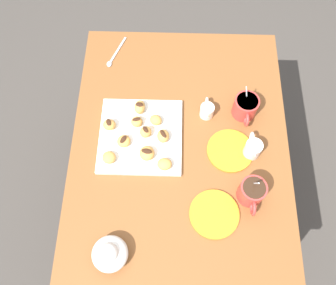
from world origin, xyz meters
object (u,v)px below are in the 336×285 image
Objects in this scene: beignet_4 at (156,120)px; beignet_7 at (146,132)px; beignet_1 at (163,136)px; beignet_2 at (124,141)px; pastry_plate_square at (141,136)px; saucer_orange_right at (214,214)px; saucer_orange_left at (230,151)px; beignet_9 at (140,107)px; coffee_mug_red_left at (246,107)px; coffee_mug_red_right at (252,192)px; ice_cream_bowl at (110,254)px; dining_table at (179,163)px; cream_pitcher_white at (253,148)px; beignet_0 at (137,122)px; beignet_5 at (109,125)px; beignet_8 at (165,164)px; beignet_3 at (147,153)px; beignet_6 at (109,157)px; chocolate_sauce_pitcher at (207,110)px.

beignet_7 reaches higher than beignet_4.
beignet_1 reaches higher than beignet_2.
pastry_plate_square is 1.79× the size of saucer_orange_right.
beignet_9 is (-0.16, -0.34, 0.03)m from saucer_orange_left.
coffee_mug_red_left is at bearing 90.85° from beignet_9.
ice_cream_bowl is (0.21, -0.46, -0.01)m from coffee_mug_red_right.
beignet_4 reaches higher than saucer_orange_right.
dining_table is 0.18m from beignet_1.
coffee_mug_red_left is at bearing 99.92° from beignet_4.
cream_pitcher_white is 0.39m from beignet_7.
coffee_mug_red_left reaches higher than dining_table.
cream_pitcher_white is at bearing 148.98° from saucer_orange_right.
coffee_mug_red_right reaches higher than beignet_2.
saucer_orange_left is (0.05, 0.33, -0.00)m from pastry_plate_square.
ice_cream_bowl reaches higher than beignet_7.
ice_cream_bowl is 0.44m from beignet_1.
beignet_0 is 0.98× the size of beignet_7.
beignet_5 reaches higher than saucer_orange_left.
beignet_7 is at bearing -149.05° from beignet_8.
beignet_7 reaches higher than beignet_3.
beignet_4 is 0.98× the size of beignet_5.
cream_pitcher_white is 2.27× the size of beignet_4.
beignet_2 is (-0.02, -0.46, -0.01)m from cream_pitcher_white.
beignet_0 reaches higher than saucer_orange_right.
beignet_0 is (0.07, -0.40, -0.01)m from coffee_mug_red_left.
beignet_6 is (0.15, -0.16, -0.00)m from beignet_4.
beignet_4 is at bearing 135.60° from pastry_plate_square.
ice_cream_bowl is 2.21× the size of beignet_8.
beignet_1 is (0.01, 0.08, 0.03)m from pastry_plate_square.
coffee_mug_red_right reaches higher than beignet_0.
beignet_6 is (-0.12, -0.49, -0.02)m from coffee_mug_red_right.
pastry_plate_square is at bearing 75.14° from beignet_5.
pastry_plate_square is 0.03m from beignet_7.
beignet_6 is 0.87× the size of beignet_9.
beignet_3 is (0.19, -0.36, -0.01)m from coffee_mug_red_left.
beignet_3 is at bearing 97.92° from beignet_6.
saucer_orange_right is 3.05× the size of beignet_3.
beignet_2 is 1.04× the size of beignet_5.
ice_cream_bowl is at bearing -30.82° from chocolate_sauce_pitcher.
beignet_5 is at bearing -54.07° from beignet_9.
ice_cream_bowl is 0.47m from beignet_0.
pastry_plate_square is at bearing -119.05° from coffee_mug_red_right.
coffee_mug_red_right is 2.62× the size of beignet_8.
ice_cream_bowl is at bearing -6.62° from beignet_0.
pastry_plate_square is 5.82× the size of beignet_8.
dining_table is 0.30m from beignet_6.
dining_table is 19.54× the size of beignet_9.
beignet_0 reaches higher than beignet_6.
coffee_mug_red_right is at bearing 71.64° from beignet_8.
coffee_mug_red_right is (0.17, 0.24, 0.18)m from dining_table.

